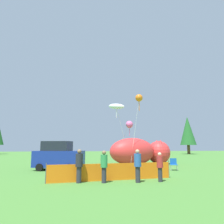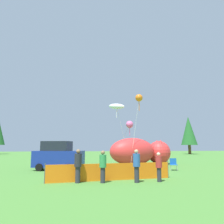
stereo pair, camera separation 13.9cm
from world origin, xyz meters
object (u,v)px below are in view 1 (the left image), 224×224
object	(u,v)px
spectator_in_blue_shirt	(160,166)
inflatable_cat	(140,152)
kite_white_ghost	(116,106)
folding_chair	(174,163)
parked_car	(59,156)
kite_pink_octopus	(129,125)
spectator_in_yellow_shirt	(138,164)
spectator_in_black_shirt	(104,165)
kite_orange_flower	(139,98)
spectator_in_red_shirt	(79,164)

from	to	relation	value
spectator_in_blue_shirt	inflatable_cat	bearing A→B (deg)	80.96
kite_white_ghost	folding_chair	bearing A→B (deg)	-62.75
parked_car	kite_pink_octopus	bearing A→B (deg)	55.46
inflatable_cat	spectator_in_yellow_shirt	size ratio (longest dim) A/B	4.09
inflatable_cat	spectator_in_yellow_shirt	bearing A→B (deg)	-124.39
inflatable_cat	spectator_in_black_shirt	world-z (taller)	inflatable_cat
folding_chair	kite_orange_flower	size ratio (longest dim) A/B	0.13
parked_car	spectator_in_yellow_shirt	size ratio (longest dim) A/B	2.40
spectator_in_black_shirt	kite_pink_octopus	distance (m)	13.67
parked_car	spectator_in_red_shirt	distance (m)	6.65
parked_car	kite_orange_flower	xyz separation A→B (m)	(7.42, 2.15, 5.52)
inflatable_cat	kite_orange_flower	xyz separation A→B (m)	(-0.37, -1.53, 5.36)
spectator_in_blue_shirt	kite_pink_octopus	xyz separation A→B (m)	(1.11, 12.58, 3.48)
spectator_in_blue_shirt	kite_white_ghost	xyz separation A→B (m)	(-0.47, 12.16, 5.49)
inflatable_cat	kite_pink_octopus	size ratio (longest dim) A/B	1.50
parked_car	folding_chair	world-z (taller)	parked_car
folding_chair	kite_pink_octopus	distance (m)	8.49
parked_car	folding_chair	size ratio (longest dim) A/B	4.47
kite_orange_flower	kite_white_ghost	bearing A→B (deg)	117.31
spectator_in_black_shirt	kite_orange_flower	size ratio (longest dim) A/B	0.24
kite_pink_octopus	kite_white_ghost	bearing A→B (deg)	-164.98
spectator_in_red_shirt	spectator_in_black_shirt	bearing A→B (deg)	-7.32
parked_car	kite_orange_flower	distance (m)	9.49
spectator_in_blue_shirt	spectator_in_yellow_shirt	world-z (taller)	spectator_in_yellow_shirt
spectator_in_yellow_shirt	kite_orange_flower	xyz separation A→B (m)	(2.56, 8.88, 5.67)
kite_orange_flower	spectator_in_blue_shirt	bearing A→B (deg)	-98.21
parked_car	inflatable_cat	bearing A→B (deg)	41.44
kite_pink_octopus	kite_white_ghost	distance (m)	2.59
parked_car	spectator_in_red_shirt	bearing A→B (deg)	-58.97
kite_white_ghost	spectator_in_yellow_shirt	bearing A→B (deg)	-93.82
inflatable_cat	kite_orange_flower	bearing A→B (deg)	-122.42
spectator_in_red_shirt	spectator_in_black_shirt	distance (m)	1.34
parked_car	spectator_in_yellow_shirt	bearing A→B (deg)	-38.02
spectator_in_blue_shirt	kite_pink_octopus	size ratio (longest dim) A/B	0.33
folding_chair	spectator_in_red_shirt	size ratio (longest dim) A/B	0.53
spectator_in_red_shirt	kite_orange_flower	distance (m)	11.76
spectator_in_red_shirt	spectator_in_black_shirt	world-z (taller)	spectator_in_red_shirt
kite_orange_flower	spectator_in_black_shirt	bearing A→B (deg)	-116.58
spectator_in_black_shirt	kite_pink_octopus	size ratio (longest dim) A/B	0.35
kite_pink_octopus	spectator_in_red_shirt	bearing A→B (deg)	-114.14
spectator_in_yellow_shirt	spectator_in_black_shirt	size ratio (longest dim) A/B	1.04
folding_chair	kite_orange_flower	distance (m)	7.27
kite_pink_octopus	kite_orange_flower	bearing A→B (deg)	-87.58
spectator_in_blue_shirt	kite_pink_octopus	world-z (taller)	kite_pink_octopus
spectator_in_blue_shirt	kite_pink_octopus	bearing A→B (deg)	84.97
spectator_in_yellow_shirt	kite_pink_octopus	world-z (taller)	kite_pink_octopus
folding_chair	spectator_in_red_shirt	world-z (taller)	spectator_in_red_shirt
spectator_in_red_shirt	spectator_in_yellow_shirt	world-z (taller)	spectator_in_red_shirt
spectator_in_black_shirt	folding_chair	bearing A→B (deg)	40.09
spectator_in_yellow_shirt	kite_orange_flower	bearing A→B (deg)	73.94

